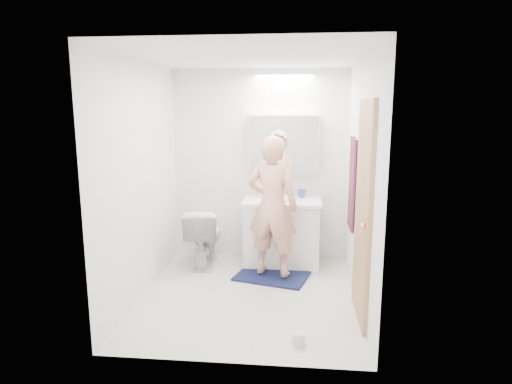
# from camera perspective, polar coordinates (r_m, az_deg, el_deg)

# --- Properties ---
(floor) EXTENTS (2.50, 2.50, 0.00)m
(floor) POSITION_cam_1_polar(r_m,az_deg,el_deg) (4.69, -0.93, -13.27)
(floor) COLOR silver
(floor) RESTS_ON ground
(ceiling) EXTENTS (2.50, 2.50, 0.00)m
(ceiling) POSITION_cam_1_polar(r_m,az_deg,el_deg) (4.31, -1.03, 17.28)
(ceiling) COLOR white
(ceiling) RESTS_ON floor
(wall_back) EXTENTS (2.50, 0.00, 2.50)m
(wall_back) POSITION_cam_1_polar(r_m,az_deg,el_deg) (5.57, 0.50, 3.46)
(wall_back) COLOR white
(wall_back) RESTS_ON floor
(wall_front) EXTENTS (2.50, 0.00, 2.50)m
(wall_front) POSITION_cam_1_polar(r_m,az_deg,el_deg) (3.13, -3.61, -2.46)
(wall_front) COLOR white
(wall_front) RESTS_ON floor
(wall_left) EXTENTS (0.00, 2.50, 2.50)m
(wall_left) POSITION_cam_1_polar(r_m,az_deg,el_deg) (4.60, -14.73, 1.51)
(wall_left) COLOR white
(wall_left) RESTS_ON floor
(wall_right) EXTENTS (0.00, 2.50, 2.50)m
(wall_right) POSITION_cam_1_polar(r_m,az_deg,el_deg) (4.36, 13.55, 1.06)
(wall_right) COLOR white
(wall_right) RESTS_ON floor
(vanity_cabinet) EXTENTS (0.90, 0.55, 0.78)m
(vanity_cabinet) POSITION_cam_1_polar(r_m,az_deg,el_deg) (5.44, 3.39, -5.46)
(vanity_cabinet) COLOR white
(vanity_cabinet) RESTS_ON floor
(countertop) EXTENTS (0.95, 0.58, 0.04)m
(countertop) POSITION_cam_1_polar(r_m,az_deg,el_deg) (5.34, 3.44, -1.24)
(countertop) COLOR white
(countertop) RESTS_ON vanity_cabinet
(sink_basin) EXTENTS (0.36, 0.36, 0.03)m
(sink_basin) POSITION_cam_1_polar(r_m,az_deg,el_deg) (5.36, 3.45, -0.81)
(sink_basin) COLOR silver
(sink_basin) RESTS_ON countertop
(faucet) EXTENTS (0.02, 0.02, 0.16)m
(faucet) POSITION_cam_1_polar(r_m,az_deg,el_deg) (5.54, 3.54, 0.25)
(faucet) COLOR silver
(faucet) RESTS_ON countertop
(medicine_cabinet) EXTENTS (0.88, 0.14, 0.70)m
(medicine_cabinet) POSITION_cam_1_polar(r_m,az_deg,el_deg) (5.45, 3.60, 6.44)
(medicine_cabinet) COLOR white
(medicine_cabinet) RESTS_ON wall_back
(mirror_panel) EXTENTS (0.84, 0.01, 0.66)m
(mirror_panel) POSITION_cam_1_polar(r_m,az_deg,el_deg) (5.37, 3.57, 6.38)
(mirror_panel) COLOR silver
(mirror_panel) RESTS_ON medicine_cabinet
(toilet) EXTENTS (0.43, 0.73, 0.72)m
(toilet) POSITION_cam_1_polar(r_m,az_deg,el_deg) (5.46, -6.80, -5.78)
(toilet) COLOR silver
(toilet) RESTS_ON floor
(bath_rug) EXTENTS (0.92, 0.74, 0.02)m
(bath_rug) POSITION_cam_1_polar(r_m,az_deg,el_deg) (5.14, 2.08, -10.90)
(bath_rug) COLOR #14193F
(bath_rug) RESTS_ON floor
(person) EXTENTS (0.66, 0.52, 1.58)m
(person) POSITION_cam_1_polar(r_m,az_deg,el_deg) (4.90, 2.14, -1.87)
(person) COLOR #DF9E86
(person) RESTS_ON bath_rug
(door) EXTENTS (0.04, 0.80, 2.00)m
(door) POSITION_cam_1_polar(r_m,az_deg,el_deg) (4.05, 13.81, -2.56)
(door) COLOR tan
(door) RESTS_ON wall_right
(door_knob) EXTENTS (0.06, 0.06, 0.06)m
(door_knob) POSITION_cam_1_polar(r_m,az_deg,el_deg) (3.77, 13.80, -4.35)
(door_knob) COLOR gold
(door_knob) RESTS_ON door
(towel) EXTENTS (0.02, 0.42, 1.00)m
(towel) POSITION_cam_1_polar(r_m,az_deg,el_deg) (4.91, 12.38, 1.01)
(towel) COLOR #111F35
(towel) RESTS_ON wall_right
(towel_hook) EXTENTS (0.07, 0.02, 0.02)m
(towel_hook) POSITION_cam_1_polar(r_m,az_deg,el_deg) (4.85, 12.48, 7.08)
(towel_hook) COLOR silver
(towel_hook) RESTS_ON wall_right
(soap_bottle_a) EXTENTS (0.09, 0.09, 0.23)m
(soap_bottle_a) POSITION_cam_1_polar(r_m,az_deg,el_deg) (5.48, 0.68, 0.54)
(soap_bottle_a) COLOR beige
(soap_bottle_a) RESTS_ON countertop
(soap_bottle_b) EXTENTS (0.10, 0.10, 0.17)m
(soap_bottle_b) POSITION_cam_1_polar(r_m,az_deg,el_deg) (5.50, 2.21, 0.24)
(soap_bottle_b) COLOR #5C85C7
(soap_bottle_b) RESTS_ON countertop
(toothbrush_cup) EXTENTS (0.12, 0.12, 0.10)m
(toothbrush_cup) POSITION_cam_1_polar(r_m,az_deg,el_deg) (5.48, 5.97, -0.23)
(toothbrush_cup) COLOR #3846AA
(toothbrush_cup) RESTS_ON countertop
(toilet_paper_roll) EXTENTS (0.11, 0.11, 0.10)m
(toilet_paper_roll) POSITION_cam_1_polar(r_m,az_deg,el_deg) (3.82, 5.56, -18.48)
(toilet_paper_roll) COLOR silver
(toilet_paper_roll) RESTS_ON floor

